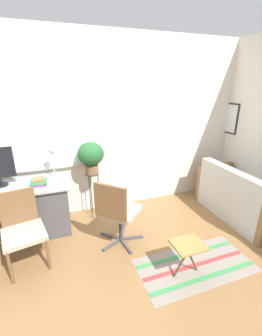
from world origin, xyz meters
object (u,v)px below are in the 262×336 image
Objects in this scene: office_chair_swivel at (117,211)px; desk_lamp at (52,157)px; book_stack at (38,182)px; couch_loveseat at (240,199)px; plant_stand at (93,181)px; folding_stool at (188,247)px; desk_chair_wooden at (22,228)px; potted_plant at (91,155)px; mouse at (22,190)px.

desk_lamp is at bearing -1.87° from office_chair_swivel.
office_chair_swivel is (0.90, -0.58, -0.29)m from book_stack.
plant_stand is at bearing 69.84° from couch_loveseat.
desk_chair_wooden is at bearing 154.54° from folding_stool.
desk_chair_wooden is 1.83× the size of potted_plant.
plant_stand is 0.41m from potted_plant.
plant_stand is at bearing 63.43° from potted_plant.
desk_chair_wooden reaches higher than couch_loveseat.
potted_plant reaches higher than desk_chair_wooden.
potted_plant is at bearing 20.36° from mouse.
desk_lamp is at bearing 74.56° from couch_loveseat.
desk_chair_wooden is 3.09m from couch_loveseat.
desk_chair_wooden is 0.62× the size of couch_loveseat.
potted_plant reaches higher than office_chair_swivel.
desk_lamp is 0.31× the size of couch_loveseat.
folding_stool is (0.57, -0.74, -0.14)m from office_chair_swivel.
desk_lamp is 0.53m from potted_plant.
folding_stool is at bearing -49.77° from desk_lamp.
potted_plant is at bearing 115.30° from folding_stool.
book_stack is 0.46× the size of potted_plant.
couch_loveseat is at bearing 27.50° from folding_stool.
office_chair_swivel is 0.94m from folding_stool.
office_chair_swivel reaches higher than mouse.
book_stack is at bearing -141.50° from desk_lamp.
office_chair_swivel reaches higher than couch_loveseat.
desk_chair_wooden reaches higher than mouse.
office_chair_swivel is at bearing 127.48° from folding_stool.
mouse is 0.08× the size of desk_chair_wooden.
plant_stand is 1.71m from folding_stool.
desk_lamp is at bearing 47.70° from desk_chair_wooden.
couch_loveseat reaches higher than folding_stool.
folding_stool is (1.46, -1.32, -0.43)m from book_stack.
couch_loveseat is at bearing -20.16° from plant_stand.
desk_chair_wooden is (-0.41, -0.69, -0.58)m from desk_lamp.
office_chair_swivel is 1.26× the size of plant_stand.
desk_lamp reaches higher than office_chair_swivel.
book_stack is 0.65m from desk_chair_wooden.
folding_stool is (0.72, -1.53, -0.24)m from plant_stand.
mouse is at bearing -145.84° from book_stack.
mouse is 3.15m from couch_loveseat.
book_stack reaches higher than plant_stand.
book_stack is at bearing -163.81° from potted_plant.
couch_loveseat is 2.31m from plant_stand.
book_stack is at bearing 57.56° from desk_chair_wooden.
potted_plant is (-0.16, 0.79, 0.52)m from office_chair_swivel.
desk_lamp is 0.61× the size of plant_stand.
potted_plant is (-2.15, 0.79, 0.71)m from couch_loveseat.
desk_lamp is at bearing 38.50° from book_stack.
plant_stand is 1.53× the size of potted_plant.
folding_stool is (1.25, -1.48, -0.69)m from desk_lamp.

